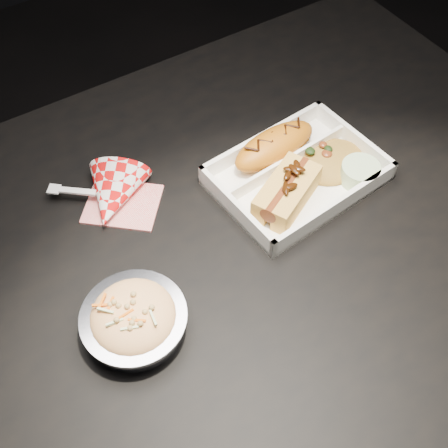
{
  "coord_description": "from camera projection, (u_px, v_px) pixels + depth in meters",
  "views": [
    {
      "loc": [
        -0.25,
        -0.41,
        1.42
      ],
      "look_at": [
        -0.01,
        -0.03,
        0.81
      ],
      "focal_mm": 45.0,
      "sensor_mm": 36.0,
      "label": 1
    }
  ],
  "objects": [
    {
      "name": "fried_rice_mound",
      "position": [
        333.0,
        157.0,
        0.89
      ],
      "size": [
        0.12,
        0.1,
        0.03
      ],
      "primitive_type": "ellipsoid",
      "rotation": [
        0.0,
        0.0,
        0.08
      ],
      "color": "#B18133",
      "rests_on": "food_tray"
    },
    {
      "name": "floor",
      "position": [
        221.0,
        407.0,
        1.45
      ],
      "size": [
        4.0,
        4.0,
        0.05
      ],
      "primitive_type": "cube",
      "color": "black",
      "rests_on": "ground"
    },
    {
      "name": "hotdog",
      "position": [
        287.0,
        191.0,
        0.83
      ],
      "size": [
        0.13,
        0.1,
        0.06
      ],
      "rotation": [
        0.0,
        0.0,
        0.46
      ],
      "color": "gold",
      "rests_on": "food_tray"
    },
    {
      "name": "food_tray",
      "position": [
        296.0,
        176.0,
        0.88
      ],
      "size": [
        0.26,
        0.2,
        0.04
      ],
      "rotation": [
        0.0,
        0.0,
        0.08
      ],
      "color": "white",
      "rests_on": "dining_table"
    },
    {
      "name": "foil_coleslaw_cup",
      "position": [
        134.0,
        319.0,
        0.71
      ],
      "size": [
        0.14,
        0.14,
        0.06
      ],
      "color": "silver",
      "rests_on": "dining_table"
    },
    {
      "name": "dining_table",
      "position": [
        219.0,
        266.0,
        0.9
      ],
      "size": [
        1.2,
        0.8,
        0.75
      ],
      "color": "black",
      "rests_on": "ground"
    },
    {
      "name": "cupcake_liner",
      "position": [
        360.0,
        173.0,
        0.87
      ],
      "size": [
        0.06,
        0.06,
        0.03
      ],
      "primitive_type": "cylinder",
      "color": "#B9D5A1",
      "rests_on": "food_tray"
    },
    {
      "name": "napkin_fork",
      "position": [
        113.0,
        196.0,
        0.85
      ],
      "size": [
        0.16,
        0.15,
        0.1
      ],
      "rotation": [
        0.0,
        0.0,
        -0.68
      ],
      "color": "red",
      "rests_on": "dining_table"
    },
    {
      "name": "fried_pastry",
      "position": [
        274.0,
        146.0,
        0.89
      ],
      "size": [
        0.16,
        0.07,
        0.05
      ],
      "primitive_type": "ellipsoid",
      "rotation": [
        0.0,
        0.0,
        0.08
      ],
      "color": "#C16A13",
      "rests_on": "food_tray"
    }
  ]
}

